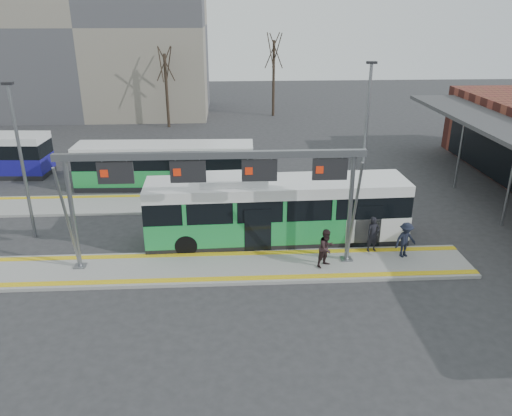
# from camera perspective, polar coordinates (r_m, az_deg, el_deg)

# --- Properties ---
(ground) EXTENTS (120.00, 120.00, 0.00)m
(ground) POSITION_cam_1_polar(r_m,az_deg,el_deg) (22.55, -3.42, -6.94)
(ground) COLOR #2D2D30
(ground) RESTS_ON ground
(platform_main) EXTENTS (22.00, 3.00, 0.15)m
(platform_main) POSITION_cam_1_polar(r_m,az_deg,el_deg) (22.51, -3.42, -6.78)
(platform_main) COLOR gray
(platform_main) RESTS_ON ground
(platform_second) EXTENTS (20.00, 3.00, 0.15)m
(platform_second) POSITION_cam_1_polar(r_m,az_deg,el_deg) (30.07, -11.07, 0.51)
(platform_second) COLOR gray
(platform_second) RESTS_ON ground
(tactile_main) EXTENTS (22.00, 2.65, 0.02)m
(tactile_main) POSITION_cam_1_polar(r_m,az_deg,el_deg) (22.47, -3.43, -6.59)
(tactile_main) COLOR yellow
(tactile_main) RESTS_ON platform_main
(tactile_second) EXTENTS (20.00, 0.35, 0.02)m
(tactile_second) POSITION_cam_1_polar(r_m,az_deg,el_deg) (31.10, -10.82, 1.44)
(tactile_second) COLOR yellow
(tactile_second) RESTS_ON platform_second
(gantry) EXTENTS (13.00, 1.68, 5.20)m
(gantry) POSITION_cam_1_polar(r_m,az_deg,el_deg) (21.05, -4.63, 3.66)
(gantry) COLOR slate
(gantry) RESTS_ON platform_main
(apartment_block) EXTENTS (24.50, 12.50, 18.40)m
(apartment_block) POSITION_cam_1_polar(r_m,az_deg,el_deg) (57.53, -18.60, 19.34)
(apartment_block) COLOR gray
(apartment_block) RESTS_ON ground
(hero_bus) EXTENTS (12.71, 3.08, 3.47)m
(hero_bus) POSITION_cam_1_polar(r_m,az_deg,el_deg) (24.45, 2.30, -0.37)
(hero_bus) COLOR black
(hero_bus) RESTS_ON ground
(bg_bus_green) EXTENTS (11.34, 2.76, 2.82)m
(bg_bus_green) POSITION_cam_1_polar(r_m,az_deg,el_deg) (32.71, -10.32, 4.79)
(bg_bus_green) COLOR black
(bg_bus_green) RESTS_ON ground
(passenger_a) EXTENTS (0.71, 0.55, 1.72)m
(passenger_a) POSITION_cam_1_polar(r_m,az_deg,el_deg) (23.99, 13.22, -2.95)
(passenger_a) COLOR black
(passenger_a) RESTS_ON platform_main
(passenger_b) EXTENTS (1.08, 1.04, 1.76)m
(passenger_b) POSITION_cam_1_polar(r_m,az_deg,el_deg) (22.26, 8.06, -4.55)
(passenger_b) COLOR #2D1E20
(passenger_b) RESTS_ON platform_main
(passenger_c) EXTENTS (1.24, 0.96, 1.69)m
(passenger_c) POSITION_cam_1_polar(r_m,az_deg,el_deg) (23.87, 16.71, -3.50)
(passenger_c) COLOR black
(passenger_c) RESTS_ON platform_main
(tree_left) EXTENTS (1.40, 1.40, 7.75)m
(tree_left) POSITION_cam_1_polar(r_m,az_deg,el_deg) (48.88, -10.37, 15.84)
(tree_left) COLOR #382B21
(tree_left) RESTS_ON ground
(tree_mid) EXTENTS (1.40, 1.40, 8.72)m
(tree_mid) POSITION_cam_1_polar(r_m,az_deg,el_deg) (53.47, 2.06, 17.47)
(tree_mid) COLOR #382B21
(tree_mid) RESTS_ON ground
(lamp_west) EXTENTS (0.50, 0.25, 7.74)m
(lamp_west) POSITION_cam_1_polar(r_m,az_deg,el_deg) (26.47, -25.23, 5.04)
(lamp_west) COLOR slate
(lamp_west) RESTS_ON ground
(lamp_east) EXTENTS (0.50, 0.25, 8.43)m
(lamp_east) POSITION_cam_1_polar(r_m,az_deg,el_deg) (26.56, 12.37, 7.49)
(lamp_east) COLOR slate
(lamp_east) RESTS_ON ground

